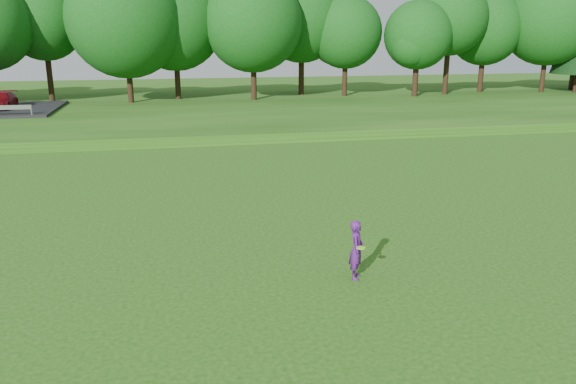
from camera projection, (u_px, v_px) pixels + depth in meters
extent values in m
plane|color=#1A480E|center=(320.00, 285.00, 14.37)|extent=(140.00, 140.00, 0.00)
cube|color=#1A480E|center=(215.00, 108.00, 46.33)|extent=(130.00, 30.00, 0.60)
cube|color=gray|center=(234.00, 142.00, 33.21)|extent=(130.00, 1.60, 0.04)
imported|color=maroon|center=(1.00, 100.00, 41.99)|extent=(1.68, 4.14, 1.20)
imported|color=#4D1768|center=(357.00, 250.00, 14.59)|extent=(0.57, 0.68, 1.58)
cylinder|color=#99E624|center=(361.00, 248.00, 14.07)|extent=(0.23, 0.23, 0.03)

